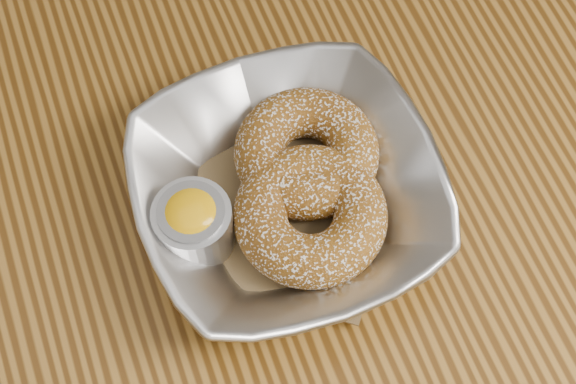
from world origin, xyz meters
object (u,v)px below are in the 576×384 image
object	(u,v)px
donut_back	(306,153)
ramekin	(193,224)
donut_front	(310,215)
table	(313,329)
serving_bowl	(288,194)

from	to	relation	value
donut_back	ramekin	xyz separation A→B (m)	(-0.09, -0.03, 0.01)
donut_front	table	bearing A→B (deg)	-103.84
table	ramekin	world-z (taller)	ramekin
serving_bowl	ramekin	xyz separation A→B (m)	(-0.07, -0.00, 0.01)
donut_back	ramekin	world-z (taller)	ramekin
donut_front	donut_back	bearing A→B (deg)	72.08
table	donut_back	bearing A→B (deg)	73.91
donut_back	donut_front	xyz separation A→B (m)	(-0.02, -0.05, 0.00)
donut_back	ramekin	size ratio (longest dim) A/B	1.92
table	donut_back	size ratio (longest dim) A/B	11.46
serving_bowl	donut_back	size ratio (longest dim) A/B	2.04
table	serving_bowl	distance (m)	0.14
serving_bowl	donut_back	distance (m)	0.04
serving_bowl	donut_front	xyz separation A→B (m)	(0.01, -0.02, 0.00)
donut_front	ramekin	bearing A→B (deg)	165.87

